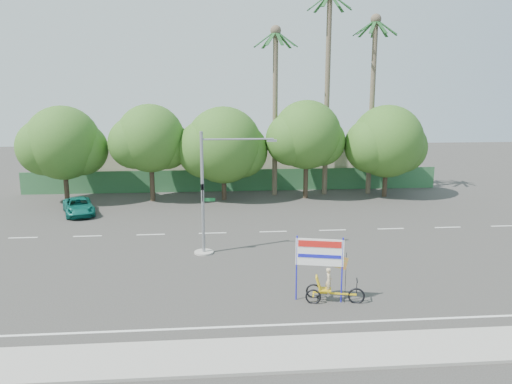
{
  "coord_description": "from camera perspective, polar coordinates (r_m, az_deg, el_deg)",
  "views": [
    {
      "loc": [
        -1.85,
        -23.53,
        9.33
      ],
      "look_at": [
        0.53,
        4.21,
        3.5
      ],
      "focal_mm": 35.0,
      "sensor_mm": 36.0,
      "label": 1
    }
  ],
  "objects": [
    {
      "name": "palm_mid",
      "position": [
        45.21,
        13.2,
        11.61
      ],
      "size": [
        3.73,
        3.79,
        15.45
      ],
      "color": "#70604C",
      "rests_on": "ground"
    },
    {
      "name": "tree_center",
      "position": [
        41.83,
        -3.8,
        5.12
      ],
      "size": [
        7.62,
        6.4,
        7.85
      ],
      "color": "#473828",
      "rests_on": "ground"
    },
    {
      "name": "tree_far_left",
      "position": [
        43.53,
        -21.24,
        5.0
      ],
      "size": [
        7.14,
        6.0,
        7.96
      ],
      "color": "#473828",
      "rests_on": "ground"
    },
    {
      "name": "trike_billboard",
      "position": [
        22.51,
        7.97,
        -9.42
      ],
      "size": [
        3.02,
        1.1,
        3.03
      ],
      "rotation": [
        0.0,
        0.0,
        -0.23
      ],
      "color": "black",
      "rests_on": "ground"
    },
    {
      "name": "tree_right",
      "position": [
        42.46,
        5.73,
        6.24
      ],
      "size": [
        6.9,
        5.8,
        8.36
      ],
      "color": "#473828",
      "rests_on": "ground"
    },
    {
      "name": "building_right",
      "position": [
        51.06,
        6.27,
        3.27
      ],
      "size": [
        14.0,
        8.0,
        3.6
      ],
      "primitive_type": "cube",
      "color": "beige",
      "rests_on": "ground"
    },
    {
      "name": "palm_tall",
      "position": [
        44.16,
        8.19,
        13.18
      ],
      "size": [
        3.73,
        3.79,
        17.45
      ],
      "color": "#70604C",
      "rests_on": "ground"
    },
    {
      "name": "tree_left",
      "position": [
        42.07,
        -12.04,
        5.74
      ],
      "size": [
        6.66,
        5.6,
        8.07
      ],
      "color": "#473828",
      "rests_on": "ground"
    },
    {
      "name": "palm_short",
      "position": [
        43.37,
        2.21,
        11.2
      ],
      "size": [
        3.73,
        3.79,
        14.45
      ],
      "color": "#70604C",
      "rests_on": "ground"
    },
    {
      "name": "tree_far_right",
      "position": [
        44.34,
        14.68,
        5.37
      ],
      "size": [
        7.38,
        6.2,
        7.94
      ],
      "color": "#473828",
      "rests_on": "ground"
    },
    {
      "name": "fence",
      "position": [
        45.83,
        -2.52,
        1.34
      ],
      "size": [
        38.0,
        0.08,
        2.0
      ],
      "primitive_type": "cube",
      "color": "#336B3D",
      "rests_on": "ground"
    },
    {
      "name": "sidewalk_near",
      "position": [
        18.61,
        1.53,
        -18.05
      ],
      "size": [
        50.0,
        2.4,
        0.12
      ],
      "primitive_type": "cube",
      "color": "gray",
      "rests_on": "ground"
    },
    {
      "name": "pickup_truck",
      "position": [
        39.7,
        -19.61,
        -1.56
      ],
      "size": [
        3.39,
        4.83,
        1.22
      ],
      "primitive_type": "imported",
      "rotation": [
        0.0,
        0.0,
        0.34
      ],
      "color": "#0D6156",
      "rests_on": "ground"
    },
    {
      "name": "traffic_signal",
      "position": [
        28.26,
        -5.49,
        -1.35
      ],
      "size": [
        4.72,
        1.1,
        7.0
      ],
      "color": "gray",
      "rests_on": "ground"
    },
    {
      "name": "building_left",
      "position": [
        50.73,
        -14.13,
        3.16
      ],
      "size": [
        12.0,
        8.0,
        4.0
      ],
      "primitive_type": "cube",
      "color": "beige",
      "rests_on": "ground"
    },
    {
      "name": "ground",
      "position": [
        25.38,
        -0.39,
        -9.74
      ],
      "size": [
        120.0,
        120.0,
        0.0
      ],
      "primitive_type": "plane",
      "color": "#33302D",
      "rests_on": "ground"
    }
  ]
}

